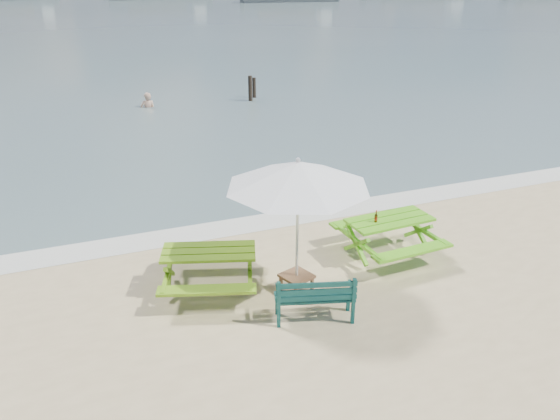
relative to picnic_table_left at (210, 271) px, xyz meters
name	(u,v)px	position (x,y,z in m)	size (l,w,h in m)	color
sea	(77,13)	(1.41, 82.88, -0.39)	(300.00, 300.00, 0.00)	slate
foam_strip	(242,225)	(1.41, 2.48, -0.39)	(22.00, 0.90, 0.01)	silver
picnic_table_left	(210,271)	(0.00, 0.00, 0.00)	(2.23, 2.35, 0.82)	#669716
picnic_table_right	(388,238)	(3.84, -0.05, 0.01)	(1.87, 2.06, 0.85)	#56AD1A
park_bench	(314,306)	(1.42, -1.60, -0.14)	(1.43, 0.83, 0.84)	#0F3F3B
side_table	(296,282)	(1.49, -0.65, -0.22)	(0.66, 0.66, 0.34)	brown
patio_umbrella	(298,174)	(1.49, -0.65, 1.93)	(3.29, 3.29, 2.56)	silver
beer_bottle	(376,218)	(3.49, -0.08, 0.53)	(0.06, 0.06, 0.25)	#8A3D14
swimmer	(149,112)	(1.35, 15.97, -0.64)	(0.68, 0.47, 1.80)	tan
mooring_pilings	(252,90)	(6.22, 15.78, 0.04)	(0.58, 0.78, 1.36)	black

